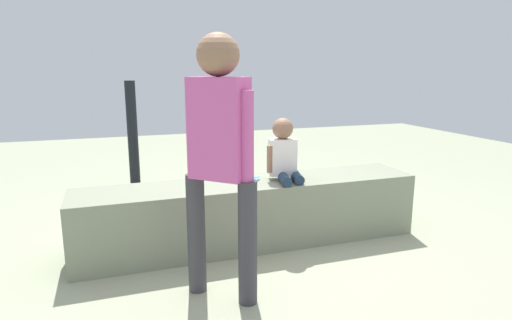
% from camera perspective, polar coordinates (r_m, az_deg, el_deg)
% --- Properties ---
extents(ground_plane, '(12.00, 12.00, 0.00)m').
position_cam_1_polar(ground_plane, '(3.48, -0.66, -10.89)').
color(ground_plane, '#9AA082').
extents(concrete_ledge, '(2.66, 0.50, 0.50)m').
position_cam_1_polar(concrete_ledge, '(3.39, -0.67, -6.99)').
color(concrete_ledge, gray).
rests_on(concrete_ledge, ground_plane).
extents(child_seated, '(0.28, 0.34, 0.48)m').
position_cam_1_polar(child_seated, '(3.33, 3.72, 0.92)').
color(child_seated, '#1A2F46').
rests_on(child_seated, concrete_ledge).
extents(adult_standing, '(0.36, 0.35, 1.55)m').
position_cam_1_polar(adult_standing, '(2.43, -4.85, 1.99)').
color(adult_standing, '#37363D').
rests_on(adult_standing, ground_plane).
extents(cake_plate, '(0.22, 0.22, 0.07)m').
position_cam_1_polar(cake_plate, '(3.38, -1.39, -2.25)').
color(cake_plate, '#4CA5D8').
rests_on(cake_plate, concrete_ledge).
extents(gift_bag, '(0.21, 0.11, 0.38)m').
position_cam_1_polar(gift_bag, '(4.65, 3.14, -2.73)').
color(gift_bag, '#59C6B2').
rests_on(gift_bag, ground_plane).
extents(railing_post, '(0.36, 0.36, 1.23)m').
position_cam_1_polar(railing_post, '(4.86, -15.91, 1.10)').
color(railing_post, black).
rests_on(railing_post, ground_plane).
extents(water_bottle_near_gift, '(0.07, 0.07, 0.21)m').
position_cam_1_polar(water_bottle_near_gift, '(3.94, 2.42, -6.63)').
color(water_bottle_near_gift, silver).
rests_on(water_bottle_near_gift, ground_plane).
extents(water_bottle_far_side, '(0.07, 0.07, 0.21)m').
position_cam_1_polar(water_bottle_far_side, '(4.50, 10.51, -4.46)').
color(water_bottle_far_side, silver).
rests_on(water_bottle_far_side, ground_plane).
extents(party_cup_red, '(0.09, 0.09, 0.11)m').
position_cam_1_polar(party_cup_red, '(3.89, -5.71, -7.50)').
color(party_cup_red, red).
rests_on(party_cup_red, ground_plane).
extents(handbag_black_leather, '(0.32, 0.14, 0.33)m').
position_cam_1_polar(handbag_black_leather, '(4.29, -1.41, -4.80)').
color(handbag_black_leather, black).
rests_on(handbag_black_leather, ground_plane).
extents(handbag_brown_canvas, '(0.30, 0.10, 0.37)m').
position_cam_1_polar(handbag_brown_canvas, '(4.34, -6.81, -4.32)').
color(handbag_brown_canvas, brown).
rests_on(handbag_brown_canvas, ground_plane).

